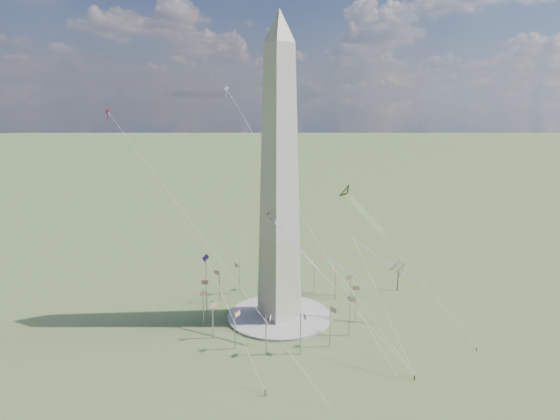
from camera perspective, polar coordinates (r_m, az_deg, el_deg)
ground at (r=176.83m, az=-0.07°, el=-12.13°), size 2000.00×2000.00×0.00m
plaza at (r=176.66m, az=-0.07°, el=-12.01°), size 36.00×36.00×0.80m
washington_monument at (r=162.31m, az=-0.07°, el=3.37°), size 15.56×15.56×100.00m
flagpole_ring at (r=173.85m, az=-0.07°, el=-9.96°), size 54.40×54.40×13.00m
tree_near at (r=200.87m, az=13.39°, el=-6.53°), size 7.31×7.31×12.79m
person_east at (r=166.07m, az=21.54°, el=-14.58°), size 0.68×0.62×1.55m
person_west at (r=135.77m, az=-1.73°, el=-20.18°), size 0.92×0.76×1.75m
person_centre at (r=146.43m, az=15.12°, el=-18.03°), size 0.89×0.39×1.51m
kite_delta_black at (r=194.43m, az=7.73°, el=1.82°), size 8.60×20.03×16.33m
kite_diamond_purple at (r=163.11m, az=-8.49°, el=-5.75°), size 1.64×2.69×8.58m
kite_streamer_left at (r=171.11m, az=10.71°, el=-4.82°), size 13.45×18.59×14.92m
kite_streamer_mid at (r=155.86m, az=0.62°, el=-2.72°), size 5.17×21.99×15.19m
kite_streamer_right at (r=193.05m, az=6.94°, el=-6.31°), size 13.66×17.40×14.36m
kite_small_red at (r=176.28m, az=-19.13°, el=10.50°), size 1.16×1.68×4.19m
kite_small_white at (r=199.90m, az=-6.14°, el=13.53°), size 1.62×1.70×4.80m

